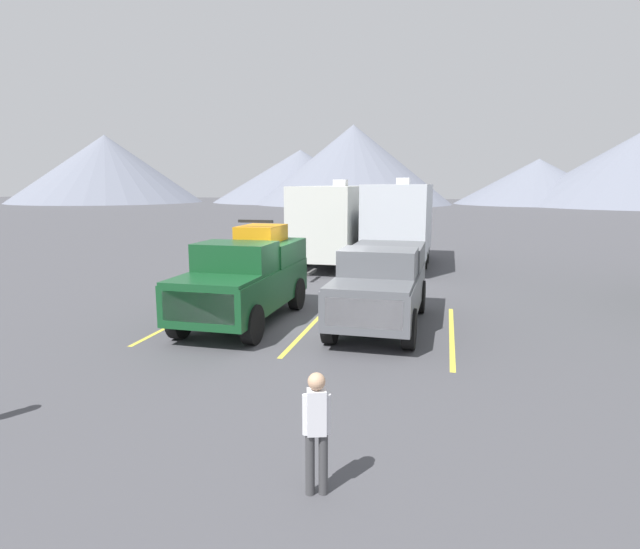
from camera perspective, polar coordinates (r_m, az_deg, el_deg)
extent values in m
plane|color=#47474C|center=(14.06, -0.82, -5.41)|extent=(240.00, 240.00, 0.00)
cube|color=#144723|center=(14.18, -8.30, -1.41)|extent=(2.13, 5.25, 0.97)
cube|color=#144723|center=(12.41, -11.69, -0.65)|extent=(1.99, 1.49, 0.08)
cube|color=#144723|center=(13.61, -9.15, 1.83)|extent=(1.94, 1.39, 0.77)
cube|color=slate|center=(13.12, -10.10, 1.67)|extent=(1.80, 0.25, 0.57)
cube|color=#144723|center=(15.35, -6.36, 2.49)|extent=(2.04, 2.43, 0.62)
cube|color=silver|center=(11.89, -13.08, -3.51)|extent=(1.74, 0.09, 0.68)
cylinder|color=black|center=(12.35, -7.37, -5.40)|extent=(0.30, 0.94, 0.94)
cylinder|color=black|center=(13.14, -15.04, -4.72)|extent=(0.30, 0.94, 0.94)
cylinder|color=black|center=(15.60, -2.56, -2.11)|extent=(0.30, 0.94, 0.94)
cylinder|color=black|center=(16.24, -8.92, -1.75)|extent=(0.30, 0.94, 0.94)
cube|color=orange|center=(15.29, -6.39, 4.48)|extent=(1.15, 1.55, 0.45)
cylinder|color=black|center=(14.64, -5.44, 4.24)|extent=(0.19, 0.44, 0.44)
cylinder|color=black|center=(14.97, -8.76, 4.29)|extent=(0.19, 0.44, 0.44)
cylinder|color=black|center=(15.63, -4.13, 4.61)|extent=(0.19, 0.44, 0.44)
cylinder|color=black|center=(15.94, -7.27, 4.66)|extent=(0.19, 0.44, 0.44)
cube|color=black|center=(14.85, -7.01, 5.76)|extent=(1.02, 0.10, 0.08)
cube|color=#595B60|center=(13.74, 6.57, -1.85)|extent=(2.07, 5.26, 0.92)
cube|color=#595B60|center=(11.82, 5.37, -1.28)|extent=(1.93, 1.50, 0.08)
cube|color=#595B60|center=(13.14, 6.36, 1.23)|extent=(1.89, 1.39, 0.71)
cube|color=slate|center=(12.60, 6.01, 1.03)|extent=(1.75, 0.23, 0.53)
cube|color=#595B60|center=(14.99, 7.37, 2.07)|extent=(1.99, 2.44, 0.61)
cube|color=silver|center=(11.24, 4.76, -4.21)|extent=(1.69, 0.09, 0.64)
cylinder|color=black|center=(12.03, 9.69, -5.86)|extent=(0.30, 0.95, 0.94)
cylinder|color=black|center=(12.30, 1.15, -5.37)|extent=(0.30, 0.95, 0.94)
cylinder|color=black|center=(15.48, 10.80, -2.37)|extent=(0.30, 0.95, 0.94)
cylinder|color=black|center=(15.69, 4.13, -2.06)|extent=(0.30, 0.95, 0.94)
cube|color=gold|center=(15.21, -14.29, -4.53)|extent=(0.12, 5.50, 0.01)
cube|color=gold|center=(13.93, -0.96, -5.54)|extent=(0.12, 5.50, 0.01)
cube|color=gold|center=(13.53, 14.11, -6.32)|extent=(0.12, 5.50, 0.01)
cube|color=silver|center=(24.34, 1.68, 5.98)|extent=(2.61, 7.55, 3.06)
cube|color=brown|center=(24.63, -1.27, 6.38)|extent=(0.06, 7.23, 0.24)
cube|color=silver|center=(25.39, 2.25, 9.93)|extent=(0.60, 0.70, 0.30)
cube|color=#333333|center=(20.31, -0.93, 0.26)|extent=(0.13, 1.20, 0.12)
cylinder|color=black|center=(23.41, 4.02, 1.66)|extent=(0.22, 0.76, 0.76)
cylinder|color=black|center=(23.91, -1.56, 1.86)|extent=(0.22, 0.76, 0.76)
cylinder|color=black|center=(25.17, 4.73, 2.23)|extent=(0.22, 0.76, 0.76)
cylinder|color=black|center=(25.65, -0.49, 2.40)|extent=(0.22, 0.76, 0.76)
cube|color=silver|center=(24.22, 8.71, 5.95)|extent=(2.64, 7.25, 3.14)
cube|color=#4C6B99|center=(24.36, 5.64, 6.40)|extent=(0.06, 6.94, 0.24)
cube|color=silver|center=(25.25, 9.04, 10.00)|extent=(0.60, 0.70, 0.30)
cube|color=#333333|center=(20.26, 7.50, 0.15)|extent=(0.13, 1.20, 0.12)
cylinder|color=black|center=(23.46, 11.31, 1.52)|extent=(0.22, 0.76, 0.76)
cylinder|color=black|center=(23.68, 5.53, 1.74)|extent=(0.22, 0.76, 0.76)
cylinder|color=black|center=(25.18, 11.50, 2.07)|extent=(0.22, 0.76, 0.76)
cylinder|color=black|center=(25.38, 6.10, 2.27)|extent=(0.22, 0.76, 0.76)
cylinder|color=#3F3F42|center=(6.67, -1.09, -19.91)|extent=(0.11, 0.11, 0.77)
cylinder|color=#3F3F42|center=(6.68, 0.35, -19.87)|extent=(0.11, 0.11, 0.77)
cube|color=silver|center=(6.37, -0.37, -14.72)|extent=(0.27, 0.24, 0.55)
sphere|color=tan|center=(6.22, -0.38, -11.54)|extent=(0.21, 0.21, 0.21)
cylinder|color=silver|center=(6.38, -1.53, -14.97)|extent=(0.09, 0.09, 0.49)
cylinder|color=silver|center=(6.39, 0.78, -14.91)|extent=(0.09, 0.09, 0.49)
cone|color=slate|center=(116.25, -22.20, 10.59)|extent=(37.54, 37.54, 13.34)
cone|color=slate|center=(108.64, -2.13, 10.64)|extent=(35.37, 35.37, 10.46)
cone|color=slate|center=(98.31, 3.62, 11.82)|extent=(35.91, 35.91, 14.27)
cone|color=slate|center=(105.06, 22.59, 9.31)|extent=(29.77, 29.77, 8.19)
cone|color=slate|center=(104.46, 31.38, 9.77)|extent=(40.34, 40.34, 12.30)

